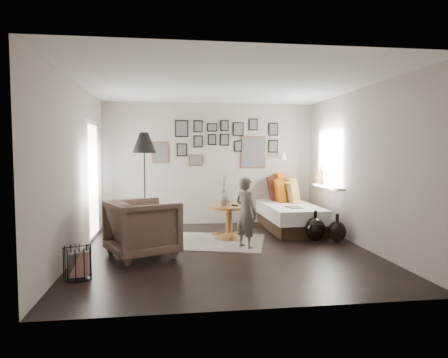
{
  "coord_description": "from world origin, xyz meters",
  "views": [
    {
      "loc": [
        -0.87,
        -6.19,
        1.57
      ],
      "look_at": [
        0.05,
        0.5,
        1.1
      ],
      "focal_mm": 32.0,
      "sensor_mm": 36.0,
      "label": 1
    }
  ],
  "objects": [
    {
      "name": "demijohn_small",
      "position": [
        2.0,
        0.3,
        0.18
      ],
      "size": [
        0.32,
        0.32,
        0.49
      ],
      "color": "black",
      "rests_on": "ground"
    },
    {
      "name": "demijohn_large",
      "position": [
        1.65,
        0.42,
        0.21
      ],
      "size": [
        0.36,
        0.36,
        0.54
      ],
      "color": "black",
      "rests_on": "ground"
    },
    {
      "name": "rug",
      "position": [
        -0.25,
        0.64,
        0.01
      ],
      "size": [
        2.29,
        1.88,
        0.01
      ],
      "primitive_type": "cube",
      "rotation": [
        0.0,
        0.0,
        -0.28
      ],
      "color": "beige",
      "rests_on": "ground"
    },
    {
      "name": "wall_front",
      "position": [
        0.0,
        -2.4,
        1.3
      ],
      "size": [
        4.5,
        0.0,
        4.5
      ],
      "primitive_type": "plane",
      "rotation": [
        -1.57,
        0.0,
        0.0
      ],
      "color": "gray",
      "rests_on": "ground"
    },
    {
      "name": "ground",
      "position": [
        0.0,
        0.0,
        0.0
      ],
      "size": [
        4.8,
        4.8,
        0.0
      ],
      "primitive_type": "plane",
      "color": "black",
      "rests_on": "ground"
    },
    {
      "name": "wall_left",
      "position": [
        -2.25,
        0.0,
        1.3
      ],
      "size": [
        0.0,
        4.8,
        4.8
      ],
      "primitive_type": "plane",
      "rotation": [
        1.57,
        0.0,
        1.57
      ],
      "color": "gray",
      "rests_on": "ground"
    },
    {
      "name": "magazine_on_daybed",
      "position": [
        1.46,
        1.05,
        0.51
      ],
      "size": [
        0.3,
        0.37,
        0.02
      ],
      "primitive_type": "cube",
      "rotation": [
        0.0,
        0.0,
        0.18
      ],
      "color": "black",
      "rests_on": "daybed"
    },
    {
      "name": "daybed",
      "position": [
        1.52,
        1.71,
        0.35
      ],
      "size": [
        0.97,
        2.3,
        1.1
      ],
      "rotation": [
        0.0,
        0.0,
        0.0
      ],
      "color": "black",
      "rests_on": "ground"
    },
    {
      "name": "ceiling",
      "position": [
        0.0,
        0.0,
        2.6
      ],
      "size": [
        4.8,
        4.8,
        0.0
      ],
      "primitive_type": "plane",
      "rotation": [
        3.14,
        0.0,
        0.0
      ],
      "color": "white",
      "rests_on": "wall_back"
    },
    {
      "name": "floor_lamp",
      "position": [
        -1.33,
        1.46,
        1.66
      ],
      "size": [
        0.45,
        0.45,
        1.92
      ],
      "rotation": [
        0.0,
        0.0,
        0.33
      ],
      "color": "black",
      "rests_on": "ground"
    },
    {
      "name": "wall_right",
      "position": [
        2.25,
        0.0,
        1.3
      ],
      "size": [
        0.0,
        4.8,
        4.8
      ],
      "primitive_type": "plane",
      "rotation": [
        1.57,
        0.0,
        -1.57
      ],
      "color": "gray",
      "rests_on": "ground"
    },
    {
      "name": "child",
      "position": [
        0.35,
        0.11,
        0.58
      ],
      "size": [
        0.47,
        0.5,
        1.16
      ],
      "primitive_type": "imported",
      "rotation": [
        0.0,
        0.0,
        2.17
      ],
      "color": "#62584E",
      "rests_on": "ground"
    },
    {
      "name": "wall_back",
      "position": [
        0.0,
        2.4,
        1.3
      ],
      "size": [
        4.5,
        0.0,
        4.5
      ],
      "primitive_type": "plane",
      "rotation": [
        1.57,
        0.0,
        0.0
      ],
      "color": "gray",
      "rests_on": "ground"
    },
    {
      "name": "pedestal_table",
      "position": [
        0.18,
        0.83,
        0.28
      ],
      "size": [
        0.76,
        0.76,
        0.6
      ],
      "rotation": [
        0.0,
        0.0,
        0.24
      ],
      "color": "brown",
      "rests_on": "ground"
    },
    {
      "name": "door_left",
      "position": [
        -2.23,
        1.2,
        1.05
      ],
      "size": [
        0.0,
        2.14,
        2.14
      ],
      "color": "white",
      "rests_on": "wall_left"
    },
    {
      "name": "wall_sconce",
      "position": [
        1.55,
        2.13,
        1.46
      ],
      "size": [
        0.18,
        0.36,
        0.16
      ],
      "color": "white",
      "rests_on": "wall_back"
    },
    {
      "name": "gallery_wall",
      "position": [
        0.29,
        2.38,
        1.74
      ],
      "size": [
        2.74,
        0.03,
        1.08
      ],
      "color": "brown",
      "rests_on": "wall_back"
    },
    {
      "name": "magazine_basket",
      "position": [
        -2.0,
        -1.17,
        0.2
      ],
      "size": [
        0.42,
        0.42,
        0.4
      ],
      "rotation": [
        0.0,
        0.0,
        0.39
      ],
      "color": "black",
      "rests_on": "ground"
    },
    {
      "name": "armchair",
      "position": [
        -1.27,
        -0.2,
        0.43
      ],
      "size": [
        1.24,
        1.23,
        0.85
      ],
      "primitive_type": "imported",
      "rotation": [
        0.0,
        0.0,
        2.01
      ],
      "color": "brown",
      "rests_on": "ground"
    },
    {
      "name": "armchair_cushion",
      "position": [
        -1.24,
        -0.15,
        0.48
      ],
      "size": [
        0.51,
        0.52,
        0.18
      ],
      "primitive_type": "cube",
      "rotation": [
        -0.21,
        0.0,
        0.41
      ],
      "color": "beige",
      "rests_on": "armchair"
    },
    {
      "name": "window_right",
      "position": [
        2.18,
        1.34,
        0.93
      ],
      "size": [
        0.15,
        1.32,
        1.3
      ],
      "color": "white",
      "rests_on": "wall_right"
    },
    {
      "name": "candles",
      "position": [
        0.29,
        0.83,
        0.73
      ],
      "size": [
        0.13,
        0.13,
        0.28
      ],
      "color": "black",
      "rests_on": "pedestal_table"
    },
    {
      "name": "vase",
      "position": [
        0.1,
        0.85,
        0.76
      ],
      "size": [
        0.22,
        0.22,
        0.54
      ],
      "color": "black",
      "rests_on": "pedestal_table"
    }
  ]
}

